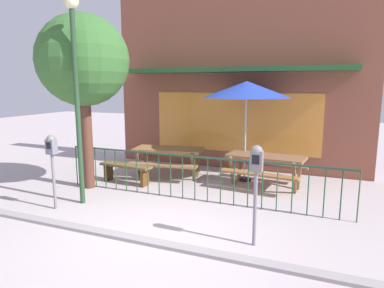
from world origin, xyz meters
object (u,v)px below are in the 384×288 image
at_px(picnic_table_left, 168,154).
at_px(patio_umbrella, 247,90).
at_px(picnic_table_right, 266,162).
at_px(parking_meter_near, 256,169).
at_px(patio_bench, 126,169).
at_px(street_lamp, 75,72).
at_px(street_tree, 83,61).
at_px(parking_meter_far, 52,152).

distance_m(picnic_table_left, patio_umbrella, 2.62).
distance_m(picnic_table_right, parking_meter_near, 3.18).
height_order(picnic_table_left, parking_meter_near, parking_meter_near).
distance_m(picnic_table_left, parking_meter_near, 4.29).
bearing_deg(patio_bench, street_lamp, -91.50).
relative_size(patio_umbrella, patio_bench, 1.77).
distance_m(patio_bench, street_tree, 2.74).
xyz_separation_m(picnic_table_left, street_tree, (-1.33, -1.58, 2.33)).
bearing_deg(picnic_table_left, street_tree, -130.01).
height_order(picnic_table_left, picnic_table_right, same).
relative_size(patio_umbrella, parking_meter_near, 1.61).
bearing_deg(patio_umbrella, parking_meter_far, -131.07).
height_order(picnic_table_left, patio_umbrella, patio_umbrella).
distance_m(picnic_table_left, street_lamp, 3.34).
bearing_deg(parking_meter_far, picnic_table_left, 71.11).
height_order(patio_umbrella, street_lamp, street_lamp).
bearing_deg(parking_meter_near, picnic_table_left, 133.84).
xyz_separation_m(patio_bench, parking_meter_near, (3.66, -2.11, 0.85)).
xyz_separation_m(picnic_table_left, patio_umbrella, (1.96, 0.42, 1.69)).
xyz_separation_m(picnic_table_right, parking_meter_far, (-3.58, -3.04, 0.53)).
height_order(patio_umbrella, parking_meter_near, patio_umbrella).
distance_m(picnic_table_right, street_lamp, 4.66).
distance_m(picnic_table_right, patio_bench, 3.43).
height_order(picnic_table_left, street_lamp, street_lamp).
distance_m(parking_meter_near, street_lamp, 4.02).
bearing_deg(street_tree, picnic_table_left, 49.99).
relative_size(picnic_table_right, parking_meter_far, 1.31).
bearing_deg(picnic_table_right, street_tree, -157.32).
bearing_deg(street_lamp, parking_meter_near, -8.33).
bearing_deg(picnic_table_right, parking_meter_near, -82.86).
distance_m(patio_umbrella, parking_meter_near, 3.79).
xyz_separation_m(picnic_table_left, street_lamp, (-0.76, -2.52, 2.06)).
distance_m(parking_meter_far, street_lamp, 1.62).
bearing_deg(parking_meter_near, street_lamp, 171.67).
xyz_separation_m(picnic_table_left, picnic_table_right, (2.55, 0.04, 0.00)).
distance_m(street_tree, street_lamp, 1.13).
xyz_separation_m(parking_meter_near, street_lamp, (-3.70, 0.54, 1.46)).
bearing_deg(patio_bench, parking_meter_near, -30.01).
relative_size(parking_meter_near, parking_meter_far, 1.05).
bearing_deg(parking_meter_far, street_lamp, 60.65).
bearing_deg(street_tree, patio_bench, 45.95).
bearing_deg(picnic_table_left, street_lamp, -106.72).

